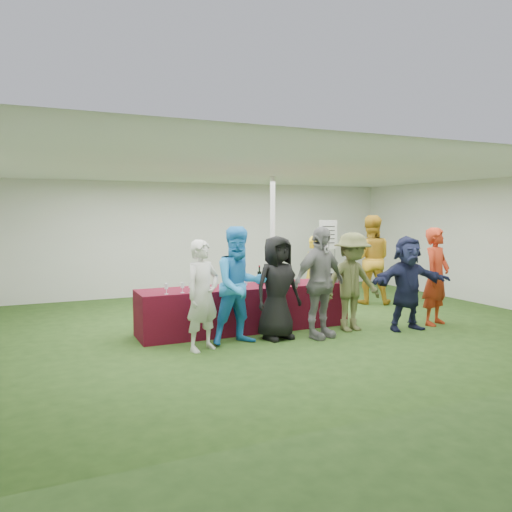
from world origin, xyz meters
name	(u,v)px	position (x,y,z in m)	size (l,w,h in m)	color
ground	(277,325)	(0.00, 0.00, 0.00)	(60.00, 60.00, 0.00)	#284719
tent	(273,244)	(0.50, 1.20, 1.35)	(10.00, 10.00, 10.00)	white
serving_table	(245,308)	(-0.65, -0.11, 0.38)	(3.60, 0.80, 0.75)	#5C0A1C
wine_bottles	(272,276)	(-0.08, 0.02, 0.87)	(0.55, 0.16, 0.32)	black
wine_glasses	(220,283)	(-1.19, -0.37, 0.86)	(2.83, 0.15, 0.16)	silver
water_bottle	(246,279)	(-0.61, -0.03, 0.85)	(0.07, 0.07, 0.23)	silver
bar_towel	(321,280)	(0.88, -0.06, 0.77)	(0.25, 0.18, 0.03)	white
dump_bucket	(331,277)	(0.92, -0.33, 0.84)	(0.23, 0.23, 0.18)	slate
wine_list_sign	(328,240)	(2.63, 2.50, 1.32)	(0.50, 0.03, 1.80)	slate
staff_pourer	(313,273)	(1.23, 0.84, 0.76)	(0.56, 0.36, 1.52)	yellow
staff_back	(370,260)	(2.79, 1.06, 0.96)	(0.94, 0.73, 1.93)	#C08B1F
customer_0	(203,295)	(-1.69, -1.00, 0.80)	(0.58, 0.38, 1.60)	silver
customer_1	(240,285)	(-1.07, -0.88, 0.89)	(0.86, 0.67, 1.78)	#2589DA
customer_2	(277,288)	(-0.42, -0.86, 0.81)	(0.79, 0.52, 1.62)	black
customer_3	(320,282)	(0.22, -1.07, 0.88)	(1.04, 0.43, 1.77)	slate
customer_4	(352,282)	(0.96, -0.89, 0.83)	(1.07, 0.61, 1.65)	brown
customer_5	(407,283)	(1.85, -1.21, 0.80)	(1.48, 0.47, 1.60)	#191E3D
customer_6	(436,276)	(2.59, -1.11, 0.86)	(0.63, 0.41, 1.72)	#AA2C13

